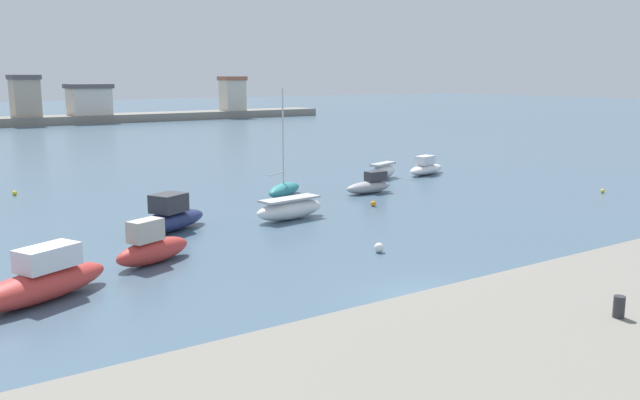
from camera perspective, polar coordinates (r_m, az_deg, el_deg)
name	(u,v)px	position (r m, az deg, el deg)	size (l,w,h in m)	color
ground_plane	(432,300)	(23.62, 9.49, -8.41)	(400.00, 400.00, 0.00)	#476075
seawall_embankment	(612,339)	(19.42, 23.53, -10.79)	(68.07, 7.79, 1.67)	gray
mooring_bollard	(619,307)	(18.45, 24.05, -8.28)	(0.28, 0.28, 0.55)	#2D2D33
moored_boat_0	(41,281)	(24.98, -22.63, -6.39)	(5.62, 3.72, 1.85)	#C63833
moored_boat_1	(152,247)	(28.43, -14.10, -3.90)	(3.86, 2.41, 1.88)	#C63833
moored_boat_2	(168,218)	(34.08, -12.77, -1.50)	(5.21, 3.65, 1.87)	navy
moored_boat_3	(290,209)	(36.03, -2.58, -0.76)	(4.43, 1.84, 1.17)	white
moored_boat_4	(284,189)	(42.91, -3.06, 0.94)	(3.88, 3.15, 6.82)	teal
moored_boat_5	(370,185)	(44.22, 4.23, 1.26)	(3.52, 1.25, 1.40)	#9E9EA3
moored_boat_6	(383,171)	(50.38, 5.35, 2.45)	(3.35, 1.96, 1.20)	white
moored_boat_7	(426,168)	(53.02, 8.99, 2.73)	(4.34, 2.44, 1.48)	white
mooring_buoy_0	(15,193)	(47.49, -24.51, 0.54)	(0.32, 0.32, 0.32)	yellow
mooring_buoy_1	(379,248)	(29.45, 5.04, -4.05)	(0.43, 0.43, 0.43)	white
mooring_buoy_2	(603,191)	(47.87, 22.87, 0.71)	(0.27, 0.27, 0.27)	yellow
mooring_buoy_3	(373,204)	(39.71, 4.55, -0.31)	(0.33, 0.33, 0.33)	orange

